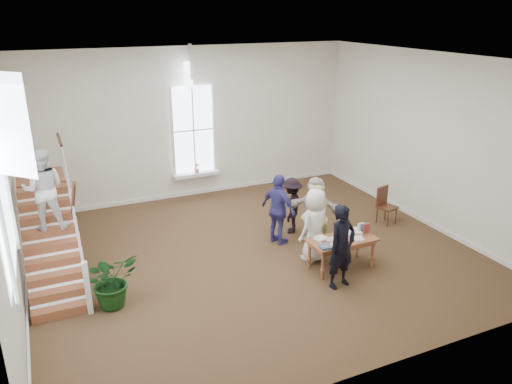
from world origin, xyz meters
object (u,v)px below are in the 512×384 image
police_officer (342,247)px  elderly_woman (315,225)px  person_yellow (315,217)px  woman_cluster_a (279,210)px  floor_plant (112,280)px  woman_cluster_b (291,205)px  woman_cluster_c (315,209)px  side_chair (385,203)px  library_table (342,242)px

police_officer → elderly_woman: (0.10, 1.25, -0.05)m
person_yellow → woman_cluster_a: woman_cluster_a is taller
police_officer → floor_plant: size_ratio=1.63×
person_yellow → woman_cluster_b: person_yellow is taller
woman_cluster_c → woman_cluster_a: bearing=-149.8°
person_yellow → woman_cluster_b: (-0.06, 1.05, -0.07)m
person_yellow → elderly_woman: bearing=49.0°
woman_cluster_c → floor_plant: size_ratio=1.49×
woman_cluster_c → woman_cluster_b: bearing=157.5°
police_officer → woman_cluster_a: (-0.26, 2.35, -0.01)m
woman_cluster_a → side_chair: size_ratio=1.76×
elderly_woman → person_yellow: (0.30, 0.50, -0.05)m
woman_cluster_a → floor_plant: 4.36m
library_table → elderly_woman: elderly_woman is taller
woman_cluster_b → floor_plant: woman_cluster_b is taller
side_chair → floor_plant: bearing=173.6°
woman_cluster_a → woman_cluster_b: woman_cluster_a is taller
library_table → person_yellow: bearing=91.5°
police_officer → woman_cluster_c: size_ratio=1.10×
person_yellow → side_chair: size_ratio=1.60×
elderly_woman → woman_cluster_b: elderly_woman is taller
woman_cluster_a → woman_cluster_b: 0.77m
person_yellow → woman_cluster_a: (-0.66, 0.60, 0.08)m
library_table → woman_cluster_a: size_ratio=0.86×
elderly_woman → side_chair: 3.02m
woman_cluster_a → floor_plant: (-4.20, -1.15, -0.34)m
library_table → person_yellow: person_yellow is taller
police_officer → woman_cluster_b: police_officer is taller
police_officer → woman_cluster_c: (0.64, 2.15, -0.08)m
police_officer → woman_cluster_c: bearing=62.1°
elderly_woman → side_chair: size_ratio=1.70×
person_yellow → woman_cluster_b: 1.06m
person_yellow → floor_plant: bearing=-3.6°
elderly_woman → person_yellow: size_ratio=1.06×
police_officer → woman_cluster_b: (0.34, 2.80, -0.17)m
police_officer → woman_cluster_a: size_ratio=1.02×
elderly_woman → woman_cluster_a: (-0.36, 1.10, 0.03)m
police_officer → woman_cluster_b: 2.83m
person_yellow → floor_plant: size_ratio=1.46×
woman_cluster_b → woman_cluster_c: 0.72m
library_table → side_chair: side_chair is taller
police_officer → person_yellow: size_ratio=1.12×
elderly_woman → person_yellow: 0.59m
police_officer → woman_cluster_c: police_officer is taller
police_officer → side_chair: 3.73m
library_table → woman_cluster_c: woman_cluster_c is taller
woman_cluster_b → woman_cluster_c: woman_cluster_c is taller
elderly_woman → person_yellow: bearing=-142.4°
person_yellow → police_officer: bearing=67.1°
library_table → woman_cluster_b: 2.16m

